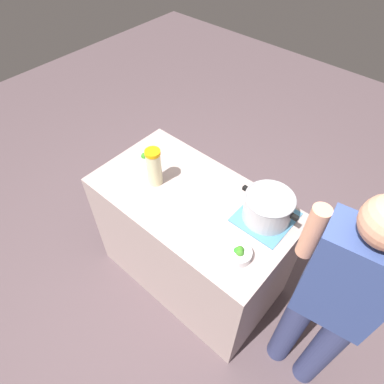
% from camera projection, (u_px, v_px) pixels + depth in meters
% --- Properties ---
extents(ground_plane, '(8.00, 8.00, 0.00)m').
position_uv_depth(ground_plane, '(192.00, 272.00, 2.72)').
color(ground_plane, '#554448').
extents(counter_slab, '(1.27, 0.71, 0.92)m').
position_uv_depth(counter_slab, '(192.00, 240.00, 2.38)').
color(counter_slab, '#AA938E').
rests_on(counter_slab, ground_plane).
extents(dish_cloth, '(0.30, 0.33, 0.01)m').
position_uv_depth(dish_cloth, '(266.00, 217.00, 1.93)').
color(dish_cloth, teal).
rests_on(dish_cloth, counter_slab).
extents(cooking_pot, '(0.35, 0.28, 0.17)m').
position_uv_depth(cooking_pot, '(268.00, 207.00, 1.87)').
color(cooking_pot, '#B7B7BC').
rests_on(cooking_pot, dish_cloth).
extents(lemonade_pitcher, '(0.09, 0.09, 0.26)m').
position_uv_depth(lemonade_pitcher, '(154.00, 167.00, 2.03)').
color(lemonade_pitcher, beige).
rests_on(lemonade_pitcher, counter_slab).
extents(broccoli_bowl_front, '(0.14, 0.14, 0.08)m').
position_uv_depth(broccoli_bowl_front, '(238.00, 253.00, 1.74)').
color(broccoli_bowl_front, silver).
rests_on(broccoli_bowl_front, counter_slab).
extents(broccoli_bowl_center, '(0.13, 0.13, 0.08)m').
position_uv_depth(broccoli_bowl_center, '(147.00, 159.00, 2.22)').
color(broccoli_bowl_center, silver).
rests_on(broccoli_bowl_center, counter_slab).
extents(person_cook, '(0.50, 0.25, 1.65)m').
position_uv_depth(person_cook, '(331.00, 303.00, 1.60)').
color(person_cook, '#39406D').
rests_on(person_cook, ground_plane).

